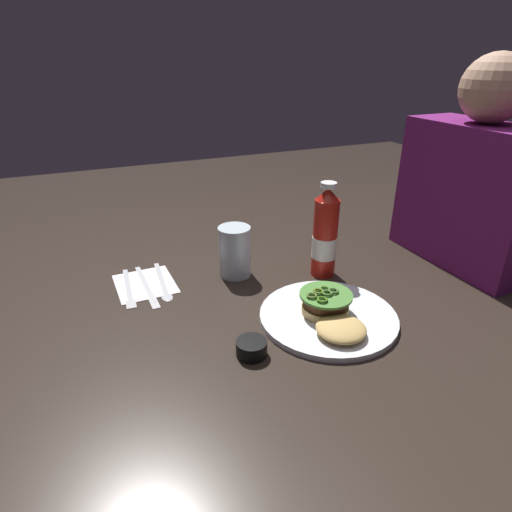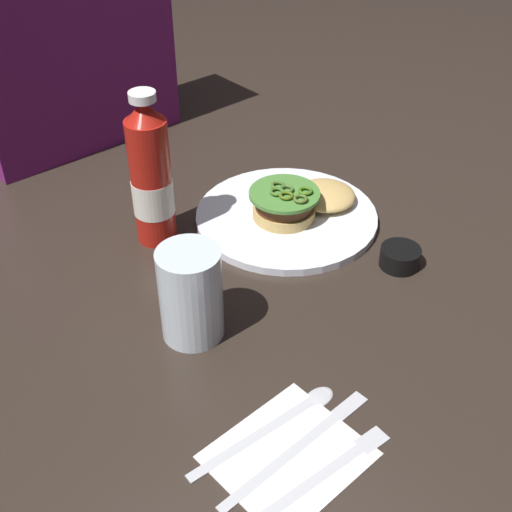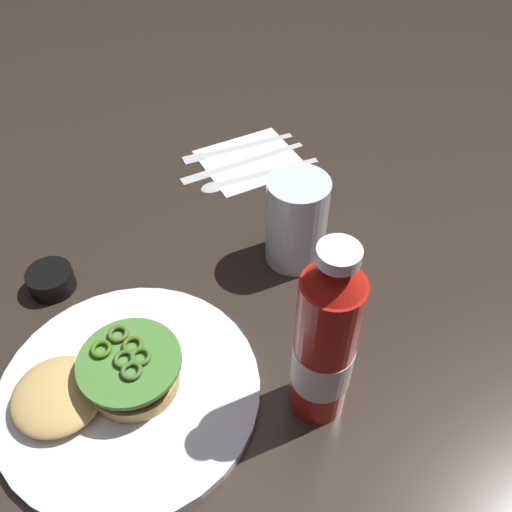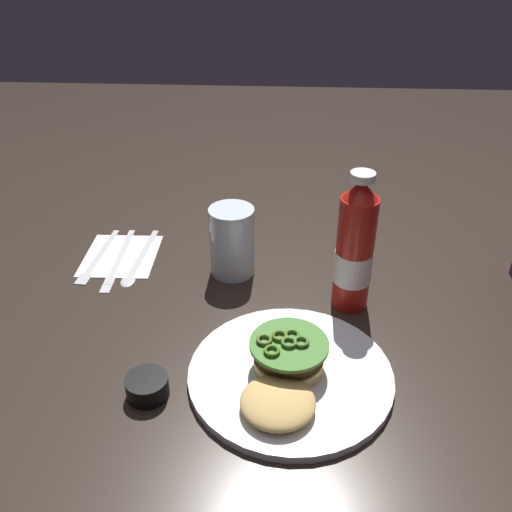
{
  "view_description": "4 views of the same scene",
  "coord_description": "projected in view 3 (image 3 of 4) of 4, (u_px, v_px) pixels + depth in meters",
  "views": [
    {
      "loc": [
        0.69,
        -0.39,
        0.52
      ],
      "look_at": [
        -0.15,
        -0.02,
        0.08
      ],
      "focal_mm": 30.11,
      "sensor_mm": 36.0,
      "label": 1
    },
    {
      "loc": [
        -0.58,
        -0.58,
        0.61
      ],
      "look_at": [
        -0.11,
        -0.05,
        0.07
      ],
      "focal_mm": 46.72,
      "sensor_mm": 36.0,
      "label": 2
    },
    {
      "loc": [
        0.06,
        0.41,
        0.56
      ],
      "look_at": [
        -0.15,
        -0.02,
        0.06
      ],
      "focal_mm": 38.82,
      "sensor_mm": 36.0,
      "label": 3
    },
    {
      "loc": [
        0.63,
        0.05,
        0.57
      ],
      "look_at": [
        -0.14,
        -0.0,
        0.08
      ],
      "focal_mm": 38.62,
      "sensor_mm": 36.0,
      "label": 4
    }
  ],
  "objects": [
    {
      "name": "napkin",
      "position": [
        250.0,
        160.0,
        0.92
      ],
      "size": [
        0.16,
        0.14,
        0.0
      ],
      "primitive_type": "cube",
      "rotation": [
        0.0,
        0.0,
        0.02
      ],
      "color": "white",
      "rests_on": "ground_plane"
    },
    {
      "name": "ground_plane",
      "position": [
        154.0,
        339.0,
        0.68
      ],
      "size": [
        3.0,
        3.0,
        0.0
      ],
      "primitive_type": "plane",
      "color": "#2D241D"
    },
    {
      "name": "burger_sandwich",
      "position": [
        105.0,
        380.0,
        0.6
      ],
      "size": [
        0.19,
        0.12,
        0.05
      ],
      "color": "tan",
      "rests_on": "dinner_plate"
    },
    {
      "name": "water_glass",
      "position": [
        296.0,
        221.0,
        0.73
      ],
      "size": [
        0.08,
        0.08,
        0.13
      ],
      "primitive_type": "cylinder",
      "color": "silver",
      "rests_on": "ground_plane"
    },
    {
      "name": "dinner_plate",
      "position": [
        129.0,
        391.0,
        0.62
      ],
      "size": [
        0.29,
        0.29,
        0.01
      ],
      "primitive_type": "cylinder",
      "color": "white",
      "rests_on": "ground_plane"
    },
    {
      "name": "fork_utensil",
      "position": [
        229.0,
        148.0,
        0.94
      ],
      "size": [
        0.2,
        0.03,
        0.0
      ],
      "color": "silver",
      "rests_on": "napkin"
    },
    {
      "name": "spoon_utensil",
      "position": [
        244.0,
        177.0,
        0.89
      ],
      "size": [
        0.2,
        0.03,
        0.0
      ],
      "color": "silver",
      "rests_on": "napkin"
    },
    {
      "name": "ketchup_bottle",
      "position": [
        325.0,
        345.0,
        0.54
      ],
      "size": [
        0.06,
        0.06,
        0.24
      ],
      "color": "#B11C13",
      "rests_on": "ground_plane"
    },
    {
      "name": "butter_knife",
      "position": [
        236.0,
        163.0,
        0.91
      ],
      "size": [
        0.22,
        0.02,
        0.0
      ],
      "color": "silver",
      "rests_on": "napkin"
    },
    {
      "name": "condiment_cup",
      "position": [
        51.0,
        280.0,
        0.72
      ],
      "size": [
        0.06,
        0.06,
        0.03
      ],
      "primitive_type": "cylinder",
      "color": "black",
      "rests_on": "ground_plane"
    }
  ]
}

